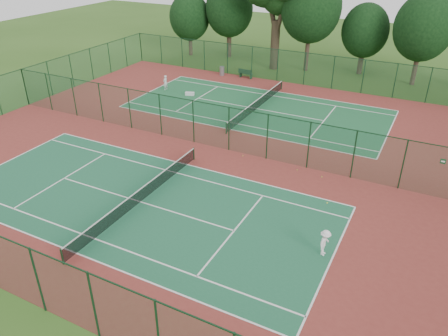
{
  "coord_description": "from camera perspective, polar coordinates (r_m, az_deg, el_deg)",
  "views": [
    {
      "loc": [
        14.9,
        -26.74,
        14.75
      ],
      "look_at": [
        3.87,
        -5.33,
        1.6
      ],
      "focal_mm": 35.0,
      "sensor_mm": 36.0,
      "label": 1
    }
  ],
  "objects": [
    {
      "name": "evergreen_row",
      "position": [
        55.0,
        11.33,
        12.54
      ],
      "size": [
        39.0,
        5.0,
        12.0
      ],
      "primitive_type": null,
      "color": "black",
      "rests_on": "ground"
    },
    {
      "name": "court_far",
      "position": [
        41.43,
        4.36,
        7.72
      ],
      "size": [
        23.77,
        10.97,
        0.01
      ],
      "primitive_type": "cube",
      "color": "#1E6036",
      "rests_on": "red_pad"
    },
    {
      "name": "stray_ball_c",
      "position": [
        32.4,
        2.5,
        1.61
      ],
      "size": [
        0.07,
        0.07,
        0.07
      ],
      "primitive_type": "sphere",
      "color": "#DEF038",
      "rests_on": "red_pad"
    },
    {
      "name": "player_far",
      "position": [
        46.77,
        -7.67,
        11.0
      ],
      "size": [
        0.43,
        0.6,
        1.52
      ],
      "primitive_type": "imported",
      "rotation": [
        0.0,
        0.0,
        -1.7
      ],
      "color": "silver",
      "rests_on": "court_far"
    },
    {
      "name": "fence_divider",
      "position": [
        33.26,
        -1.73,
        5.63
      ],
      "size": [
        40.0,
        0.09,
        3.5
      ],
      "color": "#194B2D",
      "rests_on": "ground"
    },
    {
      "name": "stray_ball_a",
      "position": [
        30.87,
        9.53,
        -0.25
      ],
      "size": [
        0.07,
        0.07,
        0.07
      ],
      "primitive_type": "sphere",
      "color": "#B7D130",
      "rests_on": "red_pad"
    },
    {
      "name": "stray_ball_b",
      "position": [
        30.33,
        12.67,
        -1.13
      ],
      "size": [
        0.07,
        0.07,
        0.07
      ],
      "primitive_type": "sphere",
      "color": "#CEEC37",
      "rests_on": "red_pad"
    },
    {
      "name": "court_near",
      "position": [
        27.46,
        -10.79,
        -4.39
      ],
      "size": [
        23.77,
        10.97,
        0.01
      ],
      "primitive_type": "cube",
      "color": "#1E5F3E",
      "rests_on": "red_pad"
    },
    {
      "name": "red_pad",
      "position": [
        33.98,
        -1.69,
        2.91
      ],
      "size": [
        40.0,
        36.0,
        0.01
      ],
      "primitive_type": "cube",
      "color": "maroon",
      "rests_on": "ground"
    },
    {
      "name": "fence_south",
      "position": [
        21.62,
        -25.91,
        -11.76
      ],
      "size": [
        40.0,
        0.09,
        3.5
      ],
      "color": "#174627",
      "rests_on": "ground"
    },
    {
      "name": "trash_bin",
      "position": [
        51.45,
        -0.27,
        12.56
      ],
      "size": [
        0.7,
        0.7,
        1.0
      ],
      "primitive_type": "cylinder",
      "rotation": [
        0.0,
        0.0,
        -0.31
      ],
      "color": "gray",
      "rests_on": "red_pad"
    },
    {
      "name": "bench",
      "position": [
        50.43,
        2.83,
        12.24
      ],
      "size": [
        1.71,
        0.63,
        1.03
      ],
      "rotation": [
        0.0,
        0.0,
        -0.09
      ],
      "color": "#13371F",
      "rests_on": "red_pad"
    },
    {
      "name": "fence_west",
      "position": [
        45.85,
        -24.55,
        9.61
      ],
      "size": [
        0.09,
        36.0,
        3.5
      ],
      "rotation": [
        0.0,
        0.0,
        1.57
      ],
      "color": "#1B5136",
      "rests_on": "ground"
    },
    {
      "name": "tennis_net_near",
      "position": [
        27.18,
        -10.89,
        -3.45
      ],
      "size": [
        0.1,
        12.9,
        0.97
      ],
      "color": "#153B1E",
      "rests_on": "ground"
    },
    {
      "name": "kit_bag",
      "position": [
        44.98,
        -4.5,
        9.65
      ],
      "size": [
        0.97,
        0.61,
        0.34
      ],
      "primitive_type": "cube",
      "rotation": [
        0.0,
        0.0,
        0.32
      ],
      "color": "silver",
      "rests_on": "red_pad"
    },
    {
      "name": "tennis_net_far",
      "position": [
        41.25,
        4.39,
        8.41
      ],
      "size": [
        0.1,
        12.9,
        0.97
      ],
      "color": "#163C1F",
      "rests_on": "ground"
    },
    {
      "name": "ground",
      "position": [
        33.98,
        -1.69,
        2.9
      ],
      "size": [
        120.0,
        120.0,
        0.0
      ],
      "primitive_type": "plane",
      "color": "#335A1C",
      "rests_on": "ground"
    },
    {
      "name": "player_near",
      "position": [
        23.11,
        13.04,
        -9.49
      ],
      "size": [
        0.63,
        1.0,
        1.49
      ],
      "primitive_type": "imported",
      "rotation": [
        0.0,
        0.0,
        1.49
      ],
      "color": "white",
      "rests_on": "court_near"
    },
    {
      "name": "fence_north",
      "position": [
        48.91,
        8.74,
        12.91
      ],
      "size": [
        40.0,
        0.09,
        3.5
      ],
      "color": "#17472A",
      "rests_on": "ground"
    }
  ]
}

